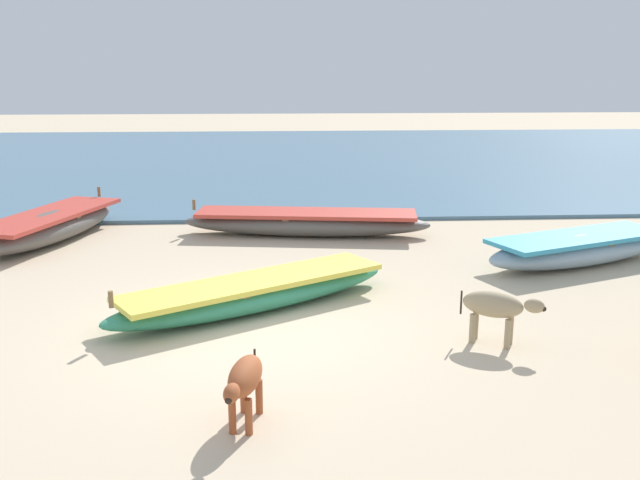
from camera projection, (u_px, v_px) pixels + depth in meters
ground at (245, 330)px, 8.54m from camera, size 80.00×80.00×0.00m
sea_water at (265, 159)px, 24.07m from camera, size 60.00×20.00×0.08m
fishing_boat_1 at (306, 222)px, 13.28m from camera, size 4.76×1.56×0.66m
fishing_boat_3 at (49, 226)px, 12.82m from camera, size 2.17×3.91×0.73m
fishing_boat_4 at (255, 293)px, 9.24m from camera, size 3.97×2.87×0.61m
fishing_boat_6 at (579, 248)px, 11.34m from camera, size 3.66×2.25×0.68m
calf_near_rust at (244, 380)px, 6.19m from camera, size 0.40×0.92×0.61m
calf_far_dun at (496, 307)px, 8.02m from camera, size 0.90×0.63×0.63m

